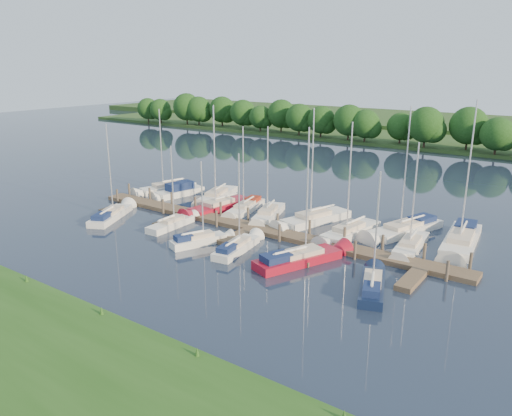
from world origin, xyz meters
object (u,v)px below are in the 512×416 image
Objects in this scene: dock at (250,230)px; sailboat_n_5 at (268,215)px; motorboat at (178,192)px; sailboat_s_2 at (200,241)px; sailboat_n_0 at (165,189)px.

dock is 4.69m from sailboat_n_5.
sailboat_s_2 reaches higher than motorboat.
sailboat_n_0 is 1.07× the size of sailboat_n_5.
sailboat_n_0 is at bearing 167.01° from sailboat_s_2.
sailboat_n_0 is 1.51× the size of motorboat.
dock is 5.49m from sailboat_s_2.
sailboat_n_0 is at bearing 1.61° from motorboat.
motorboat is (2.71, -0.54, 0.12)m from sailboat_n_0.
sailboat_n_5 reaches higher than sailboat_s_2.
sailboat_n_5 is (13.62, -1.16, -0.12)m from motorboat.
dock is 3.85× the size of sailboat_n_0.
dock is at bearing 171.55° from motorboat.
sailboat_n_5 is at bearing -168.93° from sailboat_n_0.
sailboat_n_5 is (-1.09, 4.56, 0.08)m from dock.
sailboat_n_0 is 19.47m from sailboat_s_2.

